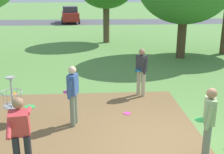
# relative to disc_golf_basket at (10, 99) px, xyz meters

# --- Properties ---
(ground_plane) EXTENTS (160.00, 160.00, 0.00)m
(ground_plane) POSITION_rel_disc_golf_basket_xyz_m (3.96, -1.45, -0.75)
(ground_plane) COLOR #5B8942
(dirt_tee_pad) EXTENTS (6.53, 5.52, 0.01)m
(dirt_tee_pad) POSITION_rel_disc_golf_basket_xyz_m (1.86, -0.45, -0.75)
(dirt_tee_pad) COLOR brown
(dirt_tee_pad) RESTS_ON ground
(disc_golf_basket) EXTENTS (0.98, 0.58, 1.39)m
(disc_golf_basket) POSITION_rel_disc_golf_basket_xyz_m (0.00, 0.00, 0.00)
(disc_golf_basket) COLOR #9E9EA3
(disc_golf_basket) RESTS_ON ground
(player_foreground_watching) EXTENTS (0.44, 0.49, 1.71)m
(player_foreground_watching) POSITION_rel_disc_golf_basket_xyz_m (1.75, -0.20, 0.21)
(player_foreground_watching) COLOR slate
(player_foreground_watching) RESTS_ON ground
(player_throwing) EXTENTS (0.44, 0.50, 1.71)m
(player_throwing) POSITION_rel_disc_golf_basket_xyz_m (4.77, -2.16, 0.21)
(player_throwing) COLOR slate
(player_throwing) RESTS_ON ground
(player_waiting_left) EXTENTS (0.42, 1.15, 1.71)m
(player_waiting_left) POSITION_rel_disc_golf_basket_xyz_m (0.89, -2.48, 0.23)
(player_waiting_left) COLOR #232328
(player_waiting_left) RESTS_ON ground
(player_waiting_right) EXTENTS (0.45, 0.47, 1.71)m
(player_waiting_right) POSITION_rel_disc_golf_basket_xyz_m (4.00, 1.96, 0.21)
(player_waiting_right) COLOR tan
(player_waiting_right) RESTS_ON ground
(frisbee_near_basket) EXTENTS (0.22, 0.22, 0.02)m
(frisbee_near_basket) POSITION_rel_disc_golf_basket_xyz_m (3.33, 0.42, -0.74)
(frisbee_near_basket) COLOR #E53D99
(frisbee_near_basket) RESTS_ON ground
(frisbee_far_right) EXTENTS (0.24, 0.24, 0.02)m
(frisbee_far_right) POSITION_rel_disc_golf_basket_xyz_m (-0.58, 2.39, -0.74)
(frisbee_far_right) COLOR orange
(frisbee_far_right) RESTS_ON ground
(parking_lot_strip) EXTENTS (36.00, 6.00, 0.01)m
(parking_lot_strip) POSITION_rel_disc_golf_basket_xyz_m (3.96, 26.22, -0.75)
(parking_lot_strip) COLOR #4C4C51
(parking_lot_strip) RESTS_ON ground
(parked_car_leftmost) EXTENTS (2.34, 4.38, 1.84)m
(parked_car_leftmost) POSITION_rel_disc_golf_basket_xyz_m (-0.20, 25.46, 0.17)
(parked_car_leftmost) COLOR maroon
(parked_car_leftmost) RESTS_ON ground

